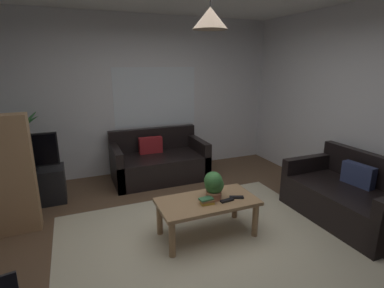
% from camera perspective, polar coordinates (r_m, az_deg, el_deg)
% --- Properties ---
extents(floor, '(4.83, 4.97, 0.02)m').
position_cam_1_polar(floor, '(3.53, 1.95, -18.09)').
color(floor, brown).
rests_on(floor, ground).
extents(rug, '(3.14, 2.73, 0.01)m').
position_cam_1_polar(rug, '(3.37, 3.43, -19.61)').
color(rug, beige).
rests_on(rug, ground).
extents(wall_back, '(4.95, 0.06, 2.73)m').
position_cam_1_polar(wall_back, '(5.36, -9.15, 9.12)').
color(wall_back, silver).
rests_on(wall_back, ground).
extents(wall_right, '(0.06, 4.97, 2.73)m').
position_cam_1_polar(wall_right, '(4.57, 31.47, 5.99)').
color(wall_right, silver).
rests_on(wall_right, ground).
extents(window_pane, '(1.50, 0.01, 1.04)m').
position_cam_1_polar(window_pane, '(5.38, -7.04, 9.00)').
color(window_pane, white).
extents(couch_under_window, '(1.56, 0.87, 0.82)m').
position_cam_1_polar(couch_under_window, '(5.12, -6.44, -3.65)').
color(couch_under_window, black).
rests_on(couch_under_window, ground).
extents(couch_right_side, '(0.87, 1.48, 0.82)m').
position_cam_1_polar(couch_right_side, '(4.29, 28.06, -9.33)').
color(couch_right_side, black).
rests_on(couch_right_side, ground).
extents(coffee_table, '(1.12, 0.58, 0.44)m').
position_cam_1_polar(coffee_table, '(3.42, 2.98, -11.84)').
color(coffee_table, '#A87F56').
rests_on(coffee_table, ground).
extents(book_on_table_0, '(0.15, 0.09, 0.03)m').
position_cam_1_polar(book_on_table_0, '(3.30, 2.97, -11.31)').
color(book_on_table_0, gold).
rests_on(book_on_table_0, coffee_table).
extents(book_on_table_1, '(0.16, 0.11, 0.02)m').
position_cam_1_polar(book_on_table_1, '(3.30, 2.92, -10.86)').
color(book_on_table_1, '#99663F').
rests_on(book_on_table_1, coffee_table).
extents(book_on_table_2, '(0.16, 0.11, 0.02)m').
position_cam_1_polar(book_on_table_2, '(3.28, 2.75, -10.56)').
color(book_on_table_2, '#387247').
rests_on(book_on_table_2, coffee_table).
extents(remote_on_table_0, '(0.17, 0.11, 0.02)m').
position_cam_1_polar(remote_on_table_0, '(3.46, 8.62, -10.16)').
color(remote_on_table_0, black).
rests_on(remote_on_table_0, coffee_table).
extents(remote_on_table_1, '(0.16, 0.07, 0.02)m').
position_cam_1_polar(remote_on_table_1, '(3.37, 6.79, -10.78)').
color(remote_on_table_1, black).
rests_on(remote_on_table_1, coffee_table).
extents(potted_plant_on_table, '(0.24, 0.23, 0.32)m').
position_cam_1_polar(potted_plant_on_table, '(3.38, 4.23, -7.77)').
color(potted_plant_on_table, '#B77051').
rests_on(potted_plant_on_table, coffee_table).
extents(tv_stand, '(0.90, 0.44, 0.50)m').
position_cam_1_polar(tv_stand, '(4.77, -28.70, -7.31)').
color(tv_stand, black).
rests_on(tv_stand, ground).
extents(tv, '(0.83, 0.16, 0.52)m').
position_cam_1_polar(tv, '(4.59, -29.55, -1.44)').
color(tv, black).
rests_on(tv, tv_stand).
extents(potted_palm_corner, '(0.78, 0.75, 1.28)m').
position_cam_1_polar(potted_palm_corner, '(5.09, -30.46, -2.05)').
color(potted_palm_corner, beige).
rests_on(potted_palm_corner, ground).
extents(pendant_lamp, '(0.35, 0.35, 0.48)m').
position_cam_1_polar(pendant_lamp, '(3.07, 3.53, 23.14)').
color(pendant_lamp, black).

